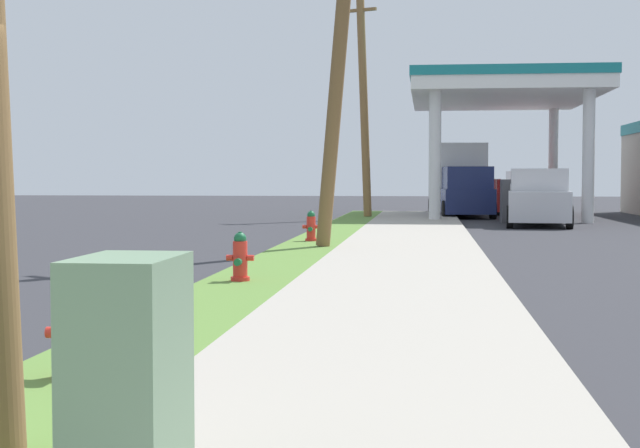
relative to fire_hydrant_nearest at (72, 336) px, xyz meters
name	(u,v)px	position (x,y,z in m)	size (l,w,h in m)	color
fire_hydrant_nearest	(72,336)	(0.00, 0.00, 0.00)	(0.42, 0.38, 0.74)	red
fire_hydrant_second	(240,259)	(-0.04, 6.91, 0.00)	(0.42, 0.38, 0.74)	red
fire_hydrant_third	(311,228)	(-0.07, 15.88, 0.00)	(0.42, 0.37, 0.74)	red
utility_pole_midground	(343,9)	(0.90, 13.77, 4.94)	(1.77, 1.38, 10.35)	brown
utility_pole_background	(364,104)	(0.25, 30.51, 4.15)	(1.35, 0.64, 8.79)	olive
utility_cabinet	(128,384)	(1.30, -2.59, 0.22)	(0.54, 0.82, 1.18)	slate
car_red_by_near_pump	(512,198)	(6.61, 36.62, 0.28)	(2.07, 4.56, 1.57)	red
truck_silver_at_forecourt	(538,199)	(6.59, 26.38, 0.47)	(2.52, 5.54, 1.97)	#BCBCC1
truck_white_on_apron	(525,193)	(7.58, 40.51, 0.47)	(2.52, 5.54, 1.97)	white
truck_navy_at_far_bay	(460,182)	(4.16, 33.72, 1.04)	(2.71, 6.57, 3.11)	navy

